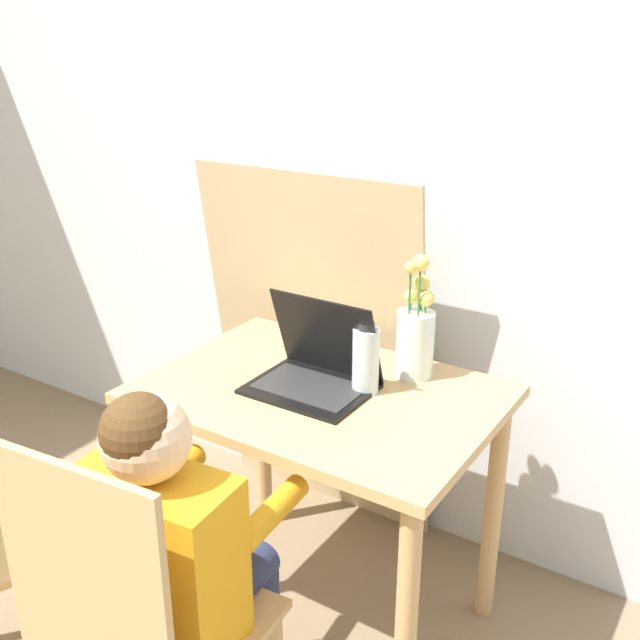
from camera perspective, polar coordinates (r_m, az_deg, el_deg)
wall_back at (r=2.35m, az=4.70°, el=12.39°), size 6.40×0.05×2.50m
dining_table at (r=2.01m, az=0.00°, el=-8.38°), size 0.91×0.64×0.74m
chair_occupied at (r=1.68m, az=-13.65°, el=-22.34°), size 0.43×0.43×0.94m
person_seated at (r=1.66m, az=-11.19°, el=-16.20°), size 0.38×0.45×0.99m
laptop at (r=1.95m, az=-0.25°, el=-3.57°), size 0.31×0.24×0.24m
flower_vase at (r=2.00m, az=7.30°, el=-1.11°), size 0.10×0.10×0.35m
water_bottle at (r=1.91m, az=3.50°, el=-3.03°), size 0.07×0.07×0.19m
cardboard_panel at (r=2.48m, az=-0.32°, el=-2.44°), size 0.80×0.19×1.23m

